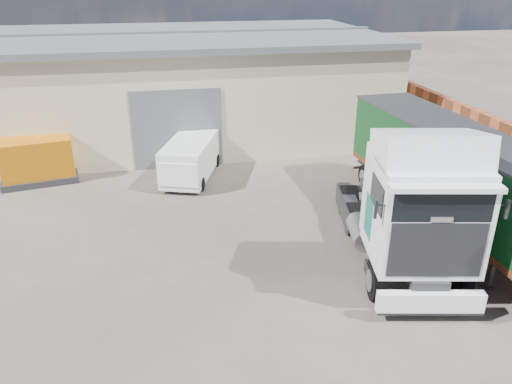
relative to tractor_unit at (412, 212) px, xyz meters
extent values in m
plane|color=#2B2823|center=(-4.01, 0.31, -2.00)|extent=(120.00, 120.00, 0.00)
cube|color=beige|center=(-10.01, 16.31, 0.50)|extent=(30.00, 12.00, 5.00)
cube|color=#535658|center=(-10.01, 16.31, 3.15)|extent=(30.60, 12.60, 0.30)
cube|color=#535658|center=(-6.01, 10.29, -0.20)|extent=(4.00, 0.08, 3.60)
cube|color=#535658|center=(-10.01, 16.31, 3.35)|extent=(30.60, 0.40, 0.15)
cube|color=#984A26|center=(7.49, 6.31, -0.75)|extent=(0.35, 26.00, 2.50)
cylinder|color=black|center=(-0.26, -1.26, -1.44)|extent=(2.80, 1.64, 1.13)
cylinder|color=black|center=(0.50, 2.39, -1.44)|extent=(2.85, 1.65, 1.13)
cylinder|color=black|center=(0.81, 3.85, -1.44)|extent=(2.85, 1.65, 1.13)
cube|color=#2D2D30|center=(0.26, 1.24, -1.04)|extent=(2.38, 7.08, 0.32)
cube|color=white|center=(-0.47, -2.25, -1.41)|extent=(2.71, 0.82, 0.59)
cube|color=white|center=(-0.19, -0.89, 0.42)|extent=(3.11, 2.95, 2.61)
cube|color=black|center=(-0.44, -2.09, 0.02)|extent=(2.31, 0.54, 1.49)
cube|color=black|center=(-0.43, -2.07, 1.20)|extent=(2.36, 0.54, 0.80)
cube|color=white|center=(-0.14, -0.69, 2.10)|extent=(3.01, 2.56, 1.31)
cube|color=#0D5C47|center=(-1.41, -0.20, 0.13)|extent=(0.18, 0.79, 1.17)
cube|color=#0D5C47|center=(1.21, -0.75, 0.13)|extent=(0.18, 0.79, 1.17)
cylinder|color=#2D2D30|center=(0.54, 2.60, -0.82)|extent=(1.39, 1.39, 0.13)
cube|color=#2D2D30|center=(2.00, -1.24, -1.51)|extent=(0.28, 0.28, 0.99)
cylinder|color=black|center=(2.52, 5.85, -1.52)|extent=(2.33, 1.05, 0.95)
cube|color=#2D2D30|center=(2.67, 2.21, -1.19)|extent=(1.16, 10.82, 0.31)
cube|color=#5F2D15|center=(2.67, 2.21, -0.89)|extent=(2.69, 10.88, 0.22)
cube|color=black|center=(2.67, 2.21, 0.38)|extent=(2.69, 10.88, 2.34)
cube|color=#2D2D30|center=(2.67, 2.21, 1.57)|extent=(2.74, 10.93, 0.07)
cylinder|color=black|center=(-6.05, 7.56, -1.70)|extent=(1.83, 1.14, 0.59)
cylinder|color=black|center=(-5.07, 10.27, -1.70)|extent=(1.83, 1.14, 0.59)
cube|color=white|center=(-5.56, 8.92, -1.06)|extent=(3.01, 4.47, 1.53)
cube|color=white|center=(-6.14, 7.31, -1.10)|extent=(1.84, 1.33, 0.99)
cube|color=black|center=(-6.08, 7.48, -0.61)|extent=(1.51, 0.60, 0.54)
cube|color=#2D2D30|center=(-12.01, 9.85, -1.86)|extent=(3.34, 2.42, 0.29)
cube|color=#C4690B|center=(-12.01, 9.85, -1.05)|extent=(3.12, 2.20, 1.91)
camera|label=1|loc=(-6.92, -11.58, 6.27)|focal=35.00mm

